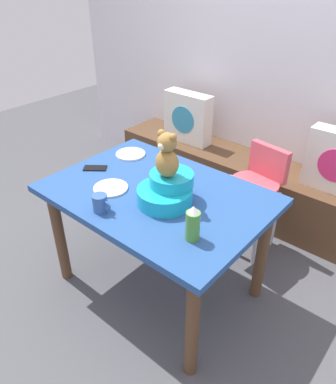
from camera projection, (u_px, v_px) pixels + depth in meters
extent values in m
plane|color=#4C4C51|center=(158.00, 284.00, 2.49)|extent=(8.00, 8.00, 0.00)
cube|color=silver|center=(286.00, 49.00, 2.74)|extent=(4.40, 0.10, 2.60)
cube|color=brown|center=(251.00, 186.00, 3.13)|extent=(2.60, 0.44, 0.46)
cube|color=white|center=(188.00, 118.00, 3.25)|extent=(0.44, 0.14, 0.44)
cylinder|color=teal|center=(183.00, 120.00, 3.21)|extent=(0.24, 0.01, 0.24)
cylinder|color=#E02D72|center=(335.00, 166.00, 2.48)|extent=(0.24, 0.01, 0.24)
cube|color=#264C8C|center=(157.00, 195.00, 2.11)|extent=(1.25, 0.88, 0.04)
cylinder|color=brown|center=(60.00, 236.00, 2.37)|extent=(0.07, 0.07, 0.70)
cylinder|color=brown|center=(192.00, 327.00, 1.78)|extent=(0.07, 0.07, 0.70)
cylinder|color=brown|center=(136.00, 192.00, 2.82)|extent=(0.07, 0.07, 0.70)
cylinder|color=brown|center=(262.00, 253.00, 2.23)|extent=(0.07, 0.07, 0.70)
cylinder|color=#D84C59|center=(253.00, 188.00, 2.56)|extent=(0.34, 0.34, 0.10)
cube|color=#D84C59|center=(269.00, 162.00, 2.56)|extent=(0.30, 0.10, 0.24)
cube|color=white|center=(237.00, 189.00, 2.43)|extent=(0.33, 0.25, 0.02)
cylinder|color=silver|center=(222.00, 222.00, 2.70)|extent=(0.03, 0.03, 0.46)
cylinder|color=silver|center=(256.00, 238.00, 2.55)|extent=(0.03, 0.03, 0.46)
cylinder|color=silver|center=(242.00, 206.00, 2.88)|extent=(0.03, 0.03, 0.46)
cylinder|color=silver|center=(275.00, 219.00, 2.73)|extent=(0.03, 0.03, 0.46)
cylinder|color=#18A4C3|center=(165.00, 196.00, 1.97)|extent=(0.30, 0.30, 0.09)
cylinder|color=#18A4C3|center=(172.00, 179.00, 1.97)|extent=(0.24, 0.24, 0.07)
ellipsoid|color=olive|center=(167.00, 163.00, 1.89)|extent=(0.13, 0.11, 0.15)
sphere|color=olive|center=(167.00, 142.00, 1.82)|extent=(0.10, 0.10, 0.10)
sphere|color=beige|center=(161.00, 146.00, 1.80)|extent=(0.04, 0.04, 0.04)
sphere|color=olive|center=(161.00, 133.00, 1.82)|extent=(0.04, 0.04, 0.04)
sphere|color=olive|center=(173.00, 137.00, 1.78)|extent=(0.04, 0.04, 0.04)
cylinder|color=#4C8C33|center=(193.00, 226.00, 1.70)|extent=(0.07, 0.07, 0.15)
cone|color=white|center=(193.00, 209.00, 1.65)|extent=(0.06, 0.06, 0.03)
cylinder|color=#335999|center=(100.00, 203.00, 1.91)|extent=(0.08, 0.08, 0.09)
torus|color=#335999|center=(107.00, 206.00, 1.88)|extent=(0.06, 0.01, 0.06)
cylinder|color=white|center=(111.00, 188.00, 2.12)|extent=(0.20, 0.20, 0.01)
cylinder|color=white|center=(131.00, 154.00, 2.49)|extent=(0.20, 0.20, 0.01)
cube|color=black|center=(95.00, 168.00, 2.33)|extent=(0.16, 0.15, 0.01)
cube|color=silver|center=(172.00, 178.00, 2.23)|extent=(0.17, 0.05, 0.01)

